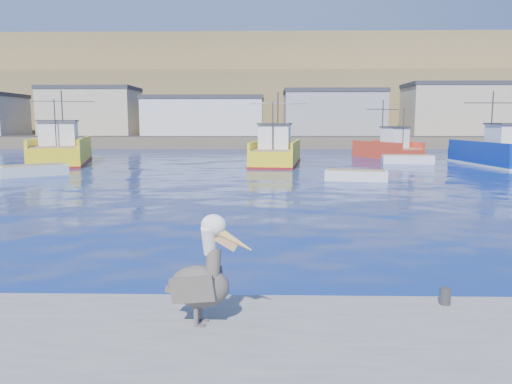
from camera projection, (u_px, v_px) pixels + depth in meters
ground at (274, 273)px, 12.38m from camera, size 260.00×260.00×0.00m
dock_bollards at (310, 295)px, 8.91m from camera, size 36.20×0.20×0.30m
far_shore at (268, 100)px, 119.24m from camera, size 200.00×81.00×24.00m
trawler_yellow_a at (62, 151)px, 45.28m from camera, size 7.47×13.38×6.69m
trawler_yellow_b at (276, 153)px, 44.08m from camera, size 5.12×11.07×6.44m
trawler_blue at (498, 154)px, 42.78m from camera, size 5.18×11.08×6.45m
boat_orange at (388, 148)px, 51.61m from camera, size 6.23×8.42×6.03m
skiff_left at (33, 171)px, 34.64m from camera, size 4.39×4.10×0.97m
skiff_mid at (356, 176)px, 31.90m from camera, size 4.12×2.20×0.85m
skiff_extra at (407, 160)px, 45.01m from camera, size 4.59×1.98×0.97m
pelican at (202, 277)px, 7.93m from camera, size 1.46×0.74×1.80m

